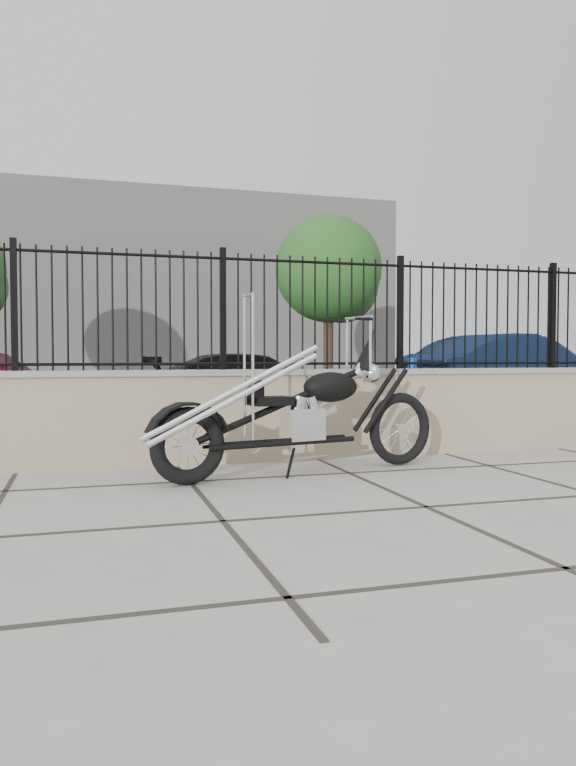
% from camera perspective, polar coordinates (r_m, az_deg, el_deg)
% --- Properties ---
extents(ground_plane, '(90.00, 90.00, 0.00)m').
position_cam_1_polar(ground_plane, '(5.14, 11.47, -10.14)').
color(ground_plane, '#99968E').
rests_on(ground_plane, ground).
extents(parking_lot, '(30.00, 30.00, 0.00)m').
position_cam_1_polar(parking_lot, '(17.12, -8.66, -1.45)').
color(parking_lot, black).
rests_on(parking_lot, ground).
extents(retaining_wall, '(14.00, 0.36, 0.96)m').
position_cam_1_polar(retaining_wall, '(7.34, 2.26, -2.58)').
color(retaining_wall, gray).
rests_on(retaining_wall, ground_plane).
extents(iron_fence, '(14.00, 0.08, 1.20)m').
position_cam_1_polar(iron_fence, '(7.33, 2.27, 5.86)').
color(iron_fence, black).
rests_on(iron_fence, retaining_wall).
extents(background_building, '(22.00, 6.00, 8.00)m').
position_cam_1_polar(background_building, '(31.15, -12.32, 7.55)').
color(background_building, beige).
rests_on(background_building, ground_plane).
extents(chopper_motorcycle, '(2.84, 1.04, 1.68)m').
position_cam_1_polar(chopper_motorcycle, '(6.27, 0.79, -0.10)').
color(chopper_motorcycle, black).
rests_on(chopper_motorcycle, ground_plane).
extents(car_black, '(4.01, 1.77, 1.15)m').
position_cam_1_polar(car_black, '(12.36, -2.78, -0.18)').
color(car_black, black).
rests_on(car_black, parking_lot).
extents(car_blue, '(4.84, 2.31, 1.53)m').
position_cam_1_polar(car_blue, '(14.65, 18.15, 0.85)').
color(car_blue, black).
rests_on(car_blue, parking_lot).
extents(bollard_a, '(0.11, 0.11, 0.85)m').
position_cam_1_polar(bollard_a, '(9.59, -11.53, -1.81)').
color(bollard_a, blue).
rests_on(bollard_a, ground_plane).
extents(bollard_b, '(0.17, 0.17, 1.07)m').
position_cam_1_polar(bollard_b, '(10.03, 10.33, -0.99)').
color(bollard_b, '#0B42AF').
rests_on(bollard_b, ground_plane).
extents(tree_right, '(3.42, 3.42, 5.77)m').
position_cam_1_polar(tree_right, '(22.17, 3.41, 9.87)').
color(tree_right, '#382619').
rests_on(tree_right, ground_plane).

